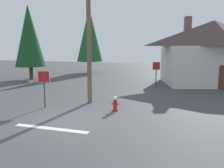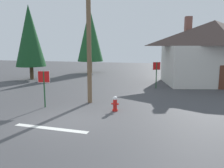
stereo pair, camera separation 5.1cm
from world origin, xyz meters
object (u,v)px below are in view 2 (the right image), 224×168
Objects in this scene: pine_tree_tall_left at (90,35)px; pine_tree_mid_left at (30,36)px; utility_pole at (89,26)px; stop_sign_far at (156,70)px; stop_sign_near at (44,82)px; house at (213,51)px; fire_hydrant at (115,104)px.

pine_tree_tall_left is 1.10× the size of pine_tree_mid_left.
utility_pole reaches higher than stop_sign_far.
pine_tree_mid_left reaches higher than stop_sign_near.
stop_sign_near is 0.27× the size of pine_tree_mid_left.
stop_sign_far is at bearing 59.48° from utility_pole.
pine_tree_mid_left is at bearing 140.51° from utility_pole.
stop_sign_near is 0.25× the size of pine_tree_tall_left.
house reaches higher than stop_sign_near.
fire_hydrant is at bearing -101.84° from stop_sign_far.
utility_pole is 17.05m from pine_tree_tall_left.
stop_sign_near is 9.80m from stop_sign_far.
pine_tree_tall_left reaches higher than fire_hydrant.
fire_hydrant is 15.85m from pine_tree_mid_left.
utility_pole is 4.07× the size of stop_sign_far.
fire_hydrant is 19.73m from pine_tree_tall_left.
fire_hydrant is at bearing -35.40° from utility_pole.
stop_sign_near is 4.25m from utility_pole.
utility_pole is 13.19m from house.
house is (8.46, 9.97, -1.67)m from utility_pole.
pine_tree_mid_left is (-9.87, 8.13, -0.11)m from utility_pole.
stop_sign_far is 14.19m from pine_tree_tall_left.
stop_sign_near is 0.24× the size of utility_pole.
stop_sign_far is at bearing -45.35° from pine_tree_tall_left.
house is at bearing 60.62° from fire_hydrant.
fire_hydrant is at bearing 4.50° from stop_sign_near.
fire_hydrant is at bearing -65.11° from pine_tree_tall_left.
pine_tree_tall_left is at bearing 63.84° from pine_tree_mid_left.
fire_hydrant is (4.16, 0.33, -1.11)m from stop_sign_near.
fire_hydrant is at bearing -119.38° from house.
stop_sign_far is 6.33m from house.
stop_sign_near is 2.57× the size of fire_hydrant.
utility_pole reaches higher than house.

